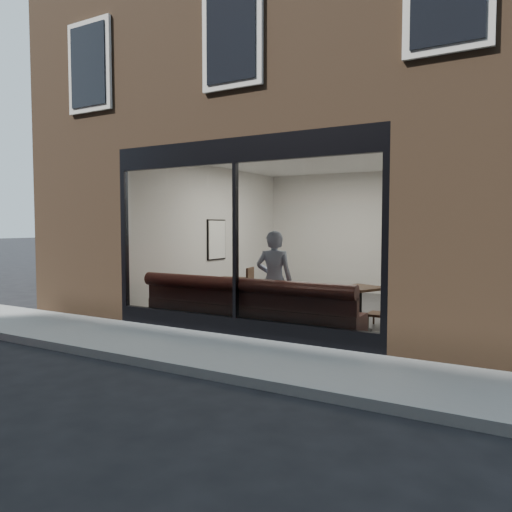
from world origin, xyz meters
The scene contains 21 objects.
ground centered at (0.00, 0.00, 0.00)m, with size 120.00×120.00×0.00m, color black.
sidewalk_near centered at (0.00, 1.00, 0.01)m, with size 40.00×2.00×0.01m, color gray.
kerb_near centered at (0.00, -0.05, 0.06)m, with size 40.00×0.10×0.12m, color gray.
host_building_pier_left centered at (-3.75, 8.00, 1.60)m, with size 2.50×12.00×3.20m, color brown.
host_building_backfill centered at (0.00, 11.00, 1.60)m, with size 5.00×6.00×3.20m, color brown.
cafe_floor centered at (0.00, 5.00, 0.02)m, with size 6.00×6.00×0.00m, color #2D2D30.
cafe_ceiling centered at (0.00, 5.00, 3.19)m, with size 6.00×6.00×0.00m, color white.
cafe_wall_back centered at (0.00, 7.99, 1.60)m, with size 5.00×5.00×0.00m, color silver.
cafe_wall_left centered at (-2.49, 5.00, 1.60)m, with size 6.00×6.00×0.00m, color silver.
cafe_wall_right centered at (2.49, 5.00, 1.60)m, with size 6.00×6.00×0.00m, color silver.
storefront_kick centered at (0.00, 2.05, 0.15)m, with size 5.00×0.10×0.30m, color black.
storefront_header centered at (0.00, 2.05, 3.00)m, with size 5.00×0.10×0.40m, color black.
storefront_mullion centered at (0.00, 2.05, 1.55)m, with size 0.06×0.10×2.50m, color black.
storefront_glass centered at (0.00, 2.02, 1.55)m, with size 4.80×4.80×0.00m, color white.
banquette centered at (0.00, 2.45, 0.23)m, with size 4.00×0.55×0.45m, color #331612.
person centered at (0.34, 2.74, 0.86)m, with size 0.63×0.41×1.72m, color #97A6C5.
cafe_table_left centered at (-1.06, 3.51, 0.74)m, with size 0.55×0.55×0.04m, color #311D13.
cafe_table_right centered at (1.63, 3.41, 0.74)m, with size 0.68×0.68×0.04m, color #311D13.
cafe_chair_left centered at (-1.00, 3.83, 0.24)m, with size 0.43×0.43×0.04m, color #311D13.
cafe_chair_right centered at (1.88, 3.84, 0.24)m, with size 0.44×0.44×0.04m, color #311D13.
wall_poster centered at (-2.45, 5.07, 1.46)m, with size 0.02×0.68×0.90m, color white.
Camera 1 is at (4.35, -4.75, 1.81)m, focal length 35.00 mm.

